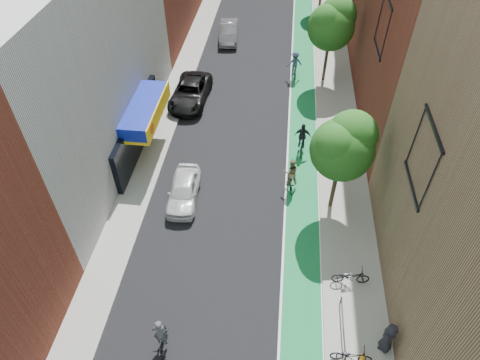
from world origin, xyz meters
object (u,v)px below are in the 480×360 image
(parked_car_black, at_px, (190,92))
(cyclist_lane_mid, at_px, (302,141))
(cyclist_lead, at_px, (161,339))
(cyclist_lane_far, at_px, (295,65))
(cyclist_lane_near, at_px, (291,176))
(pedestrian, at_px, (389,337))
(parked_car_silver, at_px, (229,32))
(fire_hydrant, at_px, (362,358))
(parked_car_white, at_px, (184,190))

(parked_car_black, xyz_separation_m, cyclist_lane_mid, (8.47, -5.10, 0.12))
(cyclist_lead, bearing_deg, cyclist_lane_far, -109.57)
(parked_car_black, bearing_deg, cyclist_lane_mid, -28.66)
(cyclist_lane_far, bearing_deg, parked_car_black, 15.73)
(cyclist_lane_near, height_order, pedestrian, cyclist_lane_near)
(parked_car_black, distance_m, cyclist_lane_mid, 9.89)
(parked_car_silver, relative_size, cyclist_lead, 2.19)
(pedestrian, relative_size, fire_hydrant, 2.69)
(parked_car_white, relative_size, cyclist_lane_near, 1.95)
(parked_car_silver, bearing_deg, cyclist_lane_far, -49.82)
(parked_car_silver, height_order, cyclist_lane_mid, cyclist_lane_mid)
(parked_car_black, distance_m, fire_hydrant, 22.11)
(parked_car_black, relative_size, fire_hydrant, 8.18)
(pedestrian, bearing_deg, cyclist_lead, -60.06)
(cyclist_lane_near, relative_size, cyclist_lane_far, 0.95)
(fire_hydrant, bearing_deg, pedestrian, 36.32)
(parked_car_black, xyz_separation_m, parked_car_silver, (1.60, 10.55, -0.00))
(cyclist_lead, xyz_separation_m, pedestrian, (9.72, 1.00, 0.33))
(parked_car_white, height_order, cyclist_lead, cyclist_lead)
(parked_car_black, xyz_separation_m, pedestrian, (12.20, -18.31, 0.29))
(cyclist_lane_far, distance_m, pedestrian, 23.16)
(cyclist_lead, xyz_separation_m, cyclist_lane_far, (5.32, 23.74, 0.36))
(parked_car_black, xyz_separation_m, cyclist_lead, (2.48, -19.31, -0.04))
(cyclist_lane_far, relative_size, fire_hydrant, 3.32)
(parked_car_white, height_order, cyclist_lane_near, cyclist_lane_near)
(parked_car_white, relative_size, cyclist_lane_mid, 1.91)
(cyclist_lane_near, bearing_deg, cyclist_lane_far, -100.85)
(cyclist_lane_near, height_order, cyclist_lane_far, cyclist_lane_far)
(pedestrian, xyz_separation_m, fire_hydrant, (-1.09, -0.80, -0.55))
(parked_car_white, xyz_separation_m, pedestrian, (10.60, -8.05, 0.35))
(parked_car_white, bearing_deg, parked_car_black, 96.01)
(parked_car_white, relative_size, cyclist_lane_far, 1.86)
(cyclist_lane_mid, bearing_deg, cyclist_lead, 72.08)
(cyclist_lead, bearing_deg, pedestrian, 178.93)
(parked_car_white, bearing_deg, cyclist_lane_near, 11.98)
(cyclist_lane_mid, relative_size, fire_hydrant, 3.23)
(parked_car_silver, distance_m, cyclist_lead, 29.87)
(cyclist_lane_mid, bearing_deg, parked_car_white, 41.86)
(parked_car_silver, relative_size, cyclist_lane_near, 2.18)
(parked_car_silver, xyz_separation_m, cyclist_lane_near, (6.20, -19.17, 0.16))
(parked_car_black, xyz_separation_m, cyclist_lane_far, (7.80, 4.43, 0.31))
(cyclist_lane_near, xyz_separation_m, fire_hydrant, (3.31, -10.49, -0.42))
(parked_car_silver, relative_size, cyclist_lane_far, 2.08)
(parked_car_white, relative_size, fire_hydrant, 6.16)
(cyclist_lead, distance_m, fire_hydrant, 8.64)
(cyclist_lead, bearing_deg, parked_car_silver, -95.25)
(cyclist_lane_far, bearing_deg, cyclist_lane_mid, 80.18)
(parked_car_white, height_order, cyclist_lane_mid, cyclist_lane_mid)
(parked_car_white, distance_m, fire_hydrant, 12.99)
(cyclist_lead, height_order, fire_hydrant, cyclist_lead)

